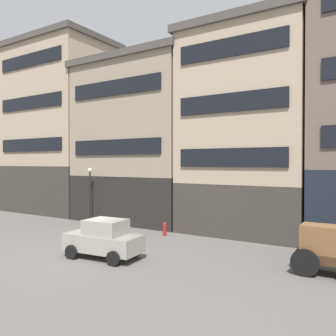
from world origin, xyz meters
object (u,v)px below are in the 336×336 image
Objects in this scene: streetlamp_curbside at (90,188)px; fire_hydrant_curbside at (165,229)px; sedan_dark at (104,239)px; cargo_wagon at (333,247)px.

fire_hydrant_curbside is (6.79, -0.46, -2.24)m from streetlamp_curbside.
sedan_dark is at bearing -87.47° from fire_hydrant_curbside.
streetlamp_curbside is 7.17m from fire_hydrant_curbside.
sedan_dark reaches higher than fire_hydrant_curbside.
cargo_wagon is 10.15m from fire_hydrant_curbside.
fire_hydrant_curbside is at bearing -3.90° from streetlamp_curbside.
cargo_wagon is at bearing -15.63° from fire_hydrant_curbside.
streetlamp_curbside reaches higher than fire_hydrant_curbside.
fire_hydrant_curbside is at bearing 164.37° from cargo_wagon.
cargo_wagon is at bearing -10.92° from streetlamp_curbside.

